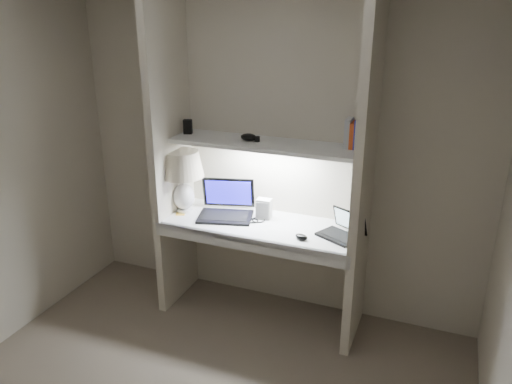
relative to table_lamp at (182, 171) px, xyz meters
The scene contains 17 objects.
back_wall 0.71m from the table_lamp, 23.17° to the left, with size 3.20×0.01×2.50m, color beige.
alcove_panel_left 0.18m from the table_lamp, behind, with size 0.06×0.55×2.50m, color beige.
alcove_panel_right 1.38m from the table_lamp, ahead, with size 0.06×0.55×2.50m, color beige.
desk 0.73m from the table_lamp, ahead, with size 1.40×0.55×0.04m, color white.
desk_apron 0.79m from the table_lamp, 22.20° to the right, with size 1.46×0.03×0.10m, color silver.
shelf 0.69m from the table_lamp, ahead, with size 1.40×0.36×0.03m, color silver.
strip_light 0.69m from the table_lamp, ahead, with size 0.60×0.04×0.01m, color white.
table_lamp is the anchor object (origin of this frame).
laptop_main 0.44m from the table_lamp, ahead, with size 0.48×0.44×0.27m.
laptop_netbook 1.28m from the table_lamp, ahead, with size 0.35×0.34×0.18m.
speaker 0.69m from the table_lamp, ahead, with size 0.11×0.08×0.15m, color silver.
mouse 1.06m from the table_lamp, ahead, with size 0.10×0.06×0.04m, color black.
cable_coil 0.69m from the table_lamp, ahead, with size 0.10×0.10×0.01m, color black.
sticky_note 0.33m from the table_lamp, 90.00° to the right, with size 0.07×0.07×0.00m, color yellow.
book_row 1.35m from the table_lamp, ahead, with size 0.19×0.13×0.20m.
shelf_box 0.34m from the table_lamp, 90.00° to the left, with size 0.06×0.05×0.11m, color black.
shelf_gadget 0.60m from the table_lamp, ahead, with size 0.12×0.09×0.05m, color black.
Camera 1 is at (1.22, -1.92, 2.28)m, focal length 35.00 mm.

